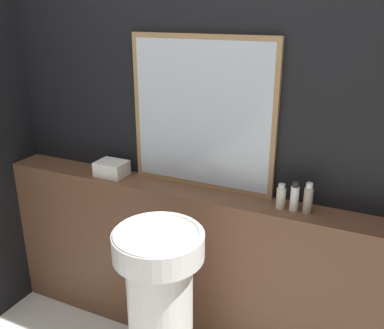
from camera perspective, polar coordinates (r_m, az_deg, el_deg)
wall_back at (r=2.28m, az=0.75°, el=4.84°), size 8.00×0.06×2.50m
vanity_counter at (r=2.50m, az=-0.65°, el=-13.38°), size 2.30×0.21×0.95m
pedestal_sink at (r=2.12m, az=-4.24°, el=-18.91°), size 0.41×0.41×0.94m
mirror at (r=2.19m, az=1.32°, el=6.70°), size 0.79×0.03×0.79m
towel_stack at (r=2.48m, az=-10.66°, el=-0.53°), size 0.17×0.14×0.08m
shampoo_bottle at (r=2.09m, az=11.77°, el=-4.25°), size 0.04×0.04×0.12m
conditioner_bottle at (r=2.08m, az=13.51°, el=-4.25°), size 0.04×0.04×0.15m
lotion_bottle at (r=2.06m, az=15.22°, el=-4.49°), size 0.04×0.04×0.15m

